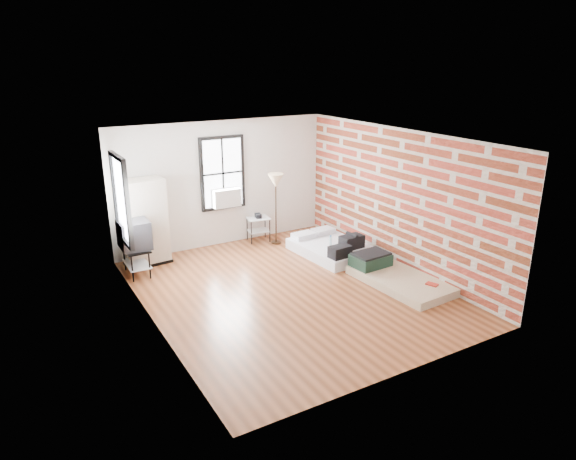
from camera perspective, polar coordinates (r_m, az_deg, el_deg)
ground at (r=9.51m, az=0.22°, el=-6.78°), size 6.00×6.00×0.00m
room_shell at (r=9.32m, az=0.34°, el=4.07°), size 5.02×6.02×2.80m
mattress_main at (r=11.20m, az=5.00°, el=-1.95°), size 1.41×1.83×0.56m
mattress_bare at (r=10.03m, az=11.61°, el=-4.96°), size 1.16×2.04×0.43m
wardrobe at (r=10.83m, az=-15.65°, el=0.80°), size 0.95×0.60×1.79m
side_table at (r=11.90m, az=-3.32°, el=0.83°), size 0.56×0.48×0.66m
floor_lamp at (r=11.48m, az=-1.37°, el=5.10°), size 0.35×0.35×1.63m
tv_stand at (r=10.35m, az=-16.69°, el=-0.63°), size 0.57×0.80×1.12m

